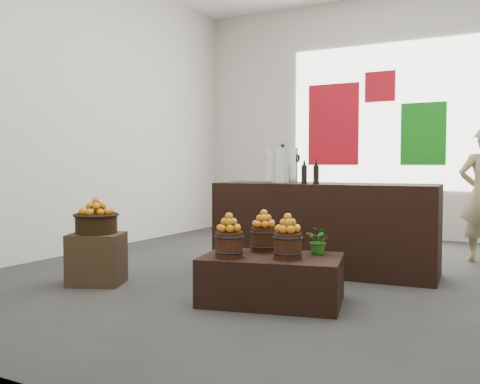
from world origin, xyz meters
The scene contains 21 objects.
ground centered at (0.00, 0.00, 0.00)m, with size 7.00×7.00×0.00m, color #353432.
back_wall centered at (0.00, 3.50, 2.00)m, with size 6.00×0.04×4.00m, color beige.
back_opening centered at (0.30, 3.48, 2.00)m, with size 3.20×0.02×2.40m, color white.
deco_red_left centered at (-0.60, 3.47, 1.90)m, with size 0.90×0.04×1.40m, color #B00D1B.
deco_green_right centered at (0.90, 3.47, 1.70)m, with size 0.70×0.04×1.00m, color #127A13.
deco_red_upper centered at (0.20, 3.47, 2.50)m, with size 0.50×0.04×0.50m, color #B00D1B.
crate centered at (-1.41, -1.46, 0.26)m, with size 0.52×0.42×0.52m, color #453820.
wicker_basket centered at (-1.41, -1.46, 0.61)m, with size 0.41×0.41×0.19m, color black.
apples_in_basket centered at (-1.41, -1.46, 0.79)m, with size 0.32×0.32×0.17m, color #AA2405, non-canonical shape.
display_table centered at (0.46, -1.27, 0.21)m, with size 1.20×0.74×0.41m, color black.
apple_bucket_front_left centered at (0.17, -1.51, 0.52)m, with size 0.24×0.24×0.22m, color #3C1F10.
apples_in_bucket_front_left centered at (0.17, -1.51, 0.72)m, with size 0.18×0.18×0.16m, color #AA2405, non-canonical shape.
apple_bucket_front_right centered at (0.64, -1.32, 0.52)m, with size 0.24×0.24×0.22m, color #3C1F10.
apples_in_bucket_front_right centered at (0.64, -1.32, 0.72)m, with size 0.18×0.18×0.16m, color #AA2405, non-canonical shape.
apple_bucket_rear centered at (0.29, -1.08, 0.52)m, with size 0.24×0.24×0.22m, color #3C1F10.
apples_in_bucket_rear centered at (0.29, -1.08, 0.72)m, with size 0.18×0.18×0.16m, color #AA2405, non-canonical shape.
herb_garnish_right centered at (0.79, -0.99, 0.54)m, with size 0.22×0.19×0.25m, color #1F6214.
herb_garnish_left centered at (-0.01, -1.23, 0.54)m, with size 0.14×0.12×0.26m, color #1F6214.
counter centered at (0.41, 0.24, 0.50)m, with size 2.45×0.78×1.00m, color black.
stock_pot_left centered at (-0.09, 0.20, 1.19)m, with size 0.38×0.38×0.38m, color silver.
oil_cruets centered at (0.43, 0.00, 1.14)m, with size 0.18×0.07×0.28m, color black, non-canonical shape.
Camera 1 is at (2.44, -5.47, 1.22)m, focal length 40.00 mm.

